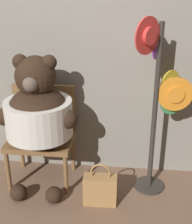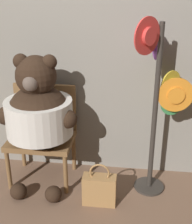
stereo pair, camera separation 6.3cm
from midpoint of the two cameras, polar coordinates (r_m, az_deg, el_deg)
ground_plane at (r=2.80m, az=-8.12°, el=-17.46°), size 14.00×14.00×0.00m
wall_back at (r=2.94m, az=-5.57°, el=12.84°), size 8.00×0.10×2.58m
chair at (r=3.00m, az=-9.08°, el=-3.16°), size 0.59×0.45×0.90m
teddy_bear at (r=2.76m, az=-9.79°, el=-0.23°), size 0.71×0.63×1.25m
hat_display_rack at (r=2.66m, az=12.27°, el=3.10°), size 0.51×0.51×1.57m
handbag_on_ground at (r=2.77m, az=1.30°, el=-13.92°), size 0.29×0.13×0.40m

